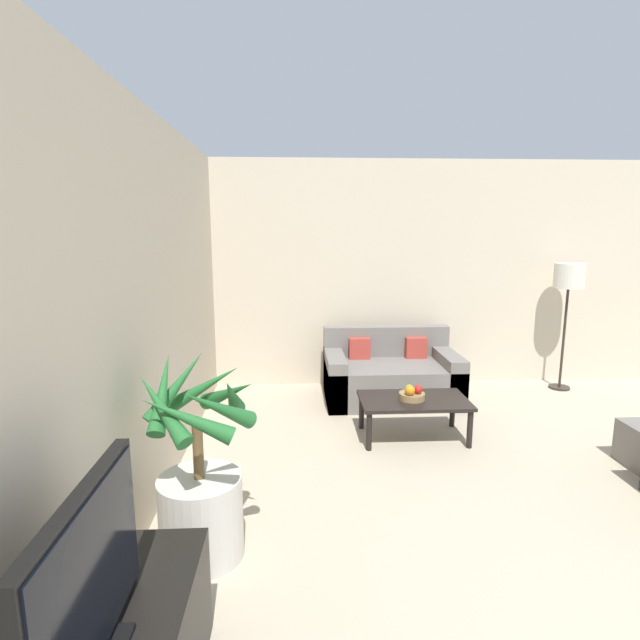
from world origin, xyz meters
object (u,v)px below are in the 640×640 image
apple_red (418,389)px  apple_green (409,388)px  floor_lamp (569,282)px  orange_fruit (410,390)px  sofa_loveseat (390,376)px  potted_palm (200,488)px  fruit_bowl (412,396)px  television (88,581)px  coffee_table (414,404)px

apple_red → apple_green: (-0.07, 0.06, -0.01)m
floor_lamp → apple_green: 2.64m
apple_red → orange_fruit: orange_fruit is taller
sofa_loveseat → orange_fruit: (-0.05, -1.12, 0.21)m
floor_lamp → orange_fruit: floor_lamp is taller
potted_palm → floor_lamp: 4.82m
potted_palm → fruit_bowl: (1.62, 1.58, -0.03)m
floor_lamp → apple_red: 2.61m
sofa_loveseat → fruit_bowl: size_ratio=6.23×
television → coffee_table: size_ratio=0.82×
potted_palm → floor_lamp: size_ratio=0.81×
television → sofa_loveseat: bearing=66.1°
potted_palm → apple_green: bearing=45.4°
floor_lamp → coffee_table: floor_lamp is taller
television → apple_green: size_ratio=11.76×
apple_red → television: bearing=-122.0°
television → potted_palm: potted_palm is taller
orange_fruit → apple_red: bearing=24.0°
floor_lamp → orange_fruit: (-2.16, -1.38, -0.81)m
television → fruit_bowl: bearing=58.9°
potted_palm → apple_green: potted_palm is taller
floor_lamp → apple_green: bearing=-149.0°
floor_lamp → fruit_bowl: floor_lamp is taller
potted_palm → coffee_table: (1.64, 1.60, -0.11)m
floor_lamp → coffee_table: (-2.11, -1.32, -0.96)m
sofa_loveseat → floor_lamp: size_ratio=0.97×
television → orange_fruit: 3.28m
coffee_table → apple_red: size_ratio=12.40×
television → apple_red: size_ratio=10.15×
television → orange_fruit: (1.69, 2.80, -0.35)m
sofa_loveseat → floor_lamp: (2.12, 0.26, 1.02)m
potted_palm → television: bearing=-94.7°
coffee_table → fruit_bowl: (-0.02, -0.01, 0.08)m
apple_red → orange_fruit: 0.09m
coffee_table → fruit_bowl: 0.08m
coffee_table → apple_green: 0.15m
coffee_table → orange_fruit: 0.18m
potted_palm → coffee_table: potted_palm is taller
floor_lamp → potted_palm: bearing=-142.2°
coffee_table → orange_fruit: size_ratio=10.78×
orange_fruit → sofa_loveseat: bearing=87.5°
sofa_loveseat → coffee_table: 1.06m
apple_red → coffee_table: bearing=131.8°
television → apple_red: bearing=58.0°
sofa_loveseat → apple_red: sofa_loveseat is taller
apple_green → sofa_loveseat: bearing=88.0°
fruit_bowl → potted_palm: bearing=-135.6°
coffee_table → apple_green: bearing=149.7°
potted_palm → coffee_table: 2.29m
potted_palm → floor_lamp: bearing=37.8°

